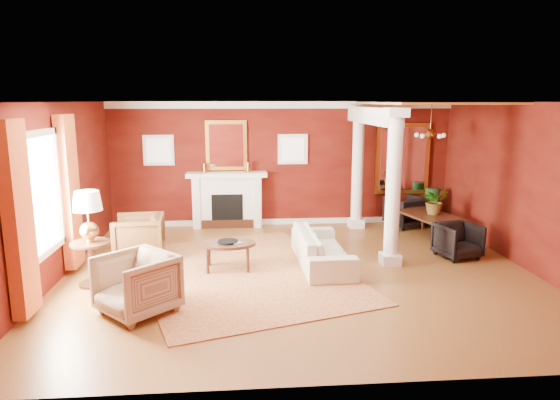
{
  "coord_description": "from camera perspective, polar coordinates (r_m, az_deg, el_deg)",
  "views": [
    {
      "loc": [
        -0.99,
        -8.17,
        2.93
      ],
      "look_at": [
        -0.28,
        0.67,
        1.15
      ],
      "focal_mm": 32.0,
      "sensor_mm": 36.0,
      "label": 1
    }
  ],
  "objects": [
    {
      "name": "overmantel_mirror",
      "position": [
        11.67,
        -6.16,
        6.22
      ],
      "size": [
        0.95,
        0.07,
        1.15
      ],
      "color": "gold",
      "rests_on": "fireplace"
    },
    {
      "name": "crown_trim",
      "position": [
        11.67,
        0.25,
        10.81
      ],
      "size": [
        8.0,
        0.08,
        0.16
      ],
      "primitive_type": "cube",
      "color": "white",
      "rests_on": "room_shell"
    },
    {
      "name": "header_beam",
      "position": [
        10.43,
        10.48,
        9.46
      ],
      "size": [
        0.3,
        3.2,
        0.32
      ],
      "primitive_type": "cube",
      "color": "white",
      "rests_on": "column_front"
    },
    {
      "name": "potted_plant",
      "position": [
        11.03,
        17.35,
        1.21
      ],
      "size": [
        0.69,
        0.73,
        0.47
      ],
      "primitive_type": "imported",
      "rotation": [
        0.0,
        0.0,
        0.29
      ],
      "color": "#26591E",
      "rests_on": "dining_table"
    },
    {
      "name": "dining_table",
      "position": [
        11.16,
        16.78,
        -2.11
      ],
      "size": [
        0.91,
        1.62,
        0.85
      ],
      "primitive_type": "imported",
      "rotation": [
        0.0,
        0.0,
        1.83
      ],
      "color": "black",
      "rests_on": "ground"
    },
    {
      "name": "dining_chair_near",
      "position": [
        10.0,
        19.67,
        -4.22
      ],
      "size": [
        0.85,
        0.82,
        0.72
      ],
      "primitive_type": "imported",
      "rotation": [
        0.0,
        0.0,
        0.26
      ],
      "color": "black",
      "rests_on": "ground"
    },
    {
      "name": "chandelier",
      "position": [
        10.72,
        16.8,
        7.23
      ],
      "size": [
        0.6,
        0.62,
        0.75
      ],
      "color": "#A16C32",
      "rests_on": "room_shell"
    },
    {
      "name": "side_table",
      "position": [
        8.41,
        -21.02,
        -2.38
      ],
      "size": [
        0.62,
        0.62,
        1.54
      ],
      "rotation": [
        0.0,
        0.0,
        -0.36
      ],
      "color": "black",
      "rests_on": "ground"
    },
    {
      "name": "fireplace",
      "position": [
        11.71,
        -6.05,
        0.04
      ],
      "size": [
        1.85,
        0.42,
        1.29
      ],
      "color": "white",
      "rests_on": "ground"
    },
    {
      "name": "sofa",
      "position": [
        9.01,
        4.87,
        -4.87
      ],
      "size": [
        0.69,
        2.16,
        0.84
      ],
      "primitive_type": "imported",
      "rotation": [
        0.0,
        0.0,
        1.6
      ],
      "color": "beige",
      "rests_on": "ground"
    },
    {
      "name": "room_shell",
      "position": [
        8.28,
        2.28,
        5.02
      ],
      "size": [
        8.04,
        7.04,
        2.92
      ],
      "color": "#611A0D",
      "rests_on": "ground"
    },
    {
      "name": "left_window",
      "position": [
        8.25,
        -25.16,
        -0.26
      ],
      "size": [
        0.21,
        2.55,
        2.6
      ],
      "color": "white",
      "rests_on": "room_shell"
    },
    {
      "name": "flank_window_left",
      "position": [
        11.83,
        -13.71,
        5.55
      ],
      "size": [
        0.7,
        0.07,
        0.7
      ],
      "color": "white",
      "rests_on": "room_shell"
    },
    {
      "name": "amber_ceiling",
      "position": [
        10.64,
        16.84,
        10.55
      ],
      "size": [
        2.3,
        3.4,
        0.04
      ],
      "primitive_type": "cube",
      "color": "gold",
      "rests_on": "room_shell"
    },
    {
      "name": "column_front",
      "position": [
        9.01,
        12.82,
        1.47
      ],
      "size": [
        0.36,
        0.36,
        2.8
      ],
      "color": "white",
      "rests_on": "ground"
    },
    {
      "name": "coffee_book",
      "position": [
        8.66,
        -5.65,
        -4.26
      ],
      "size": [
        0.15,
        0.09,
        0.22
      ],
      "primitive_type": "imported",
      "rotation": [
        0.0,
        0.0,
        0.48
      ],
      "color": "black",
      "rests_on": "coffee_table"
    },
    {
      "name": "flank_window_right",
      "position": [
        11.75,
        1.46,
        5.83
      ],
      "size": [
        0.7,
        0.07,
        0.7
      ],
      "color": "white",
      "rests_on": "room_shell"
    },
    {
      "name": "ground",
      "position": [
        8.73,
        2.18,
        -8.25
      ],
      "size": [
        8.0,
        8.0,
        0.0
      ],
      "primitive_type": "plane",
      "color": "brown",
      "rests_on": "ground"
    },
    {
      "name": "armchair_stripe",
      "position": [
        7.25,
        -16.09,
        -8.94
      ],
      "size": [
        1.25,
        1.25,
        0.94
      ],
      "primitive_type": "imported",
      "rotation": [
        0.0,
        0.0,
        -0.8
      ],
      "color": "tan",
      "rests_on": "ground"
    },
    {
      "name": "green_urn",
      "position": [
        12.29,
        16.93,
        -1.21
      ],
      "size": [
        0.39,
        0.39,
        0.92
      ],
      "color": "#123917",
      "rests_on": "ground"
    },
    {
      "name": "dining_chair_far",
      "position": [
        12.09,
        14.12,
        -1.12
      ],
      "size": [
        0.96,
        0.93,
        0.78
      ],
      "primitive_type": "imported",
      "rotation": [
        0.0,
        0.0,
        3.49
      ],
      "color": "black",
      "rests_on": "ground"
    },
    {
      "name": "base_trim",
      "position": [
        12.02,
        0.24,
        -2.47
      ],
      "size": [
        8.0,
        0.08,
        0.12
      ],
      "primitive_type": "cube",
      "color": "white",
      "rests_on": "ground"
    },
    {
      "name": "column_back",
      "position": [
        11.59,
        8.87,
        3.76
      ],
      "size": [
        0.36,
        0.36,
        2.8
      ],
      "color": "white",
      "rests_on": "ground"
    },
    {
      "name": "dining_mirror",
      "position": [
        12.33,
        13.84,
        4.6
      ],
      "size": [
        1.3,
        0.07,
        1.7
      ],
      "color": "gold",
      "rests_on": "room_shell"
    },
    {
      "name": "armchair_leopard",
      "position": [
        9.73,
        -15.84,
        -3.83
      ],
      "size": [
        0.89,
        0.94,
        0.91
      ],
      "primitive_type": "imported",
      "rotation": [
        0.0,
        0.0,
        -1.49
      ],
      "color": "black",
      "rests_on": "ground"
    },
    {
      "name": "rug",
      "position": [
        8.72,
        -4.26,
        -8.24
      ],
      "size": [
        4.48,
        5.21,
        0.02
      ],
      "primitive_type": "cube",
      "rotation": [
        0.0,
        0.0,
        0.3
      ],
      "color": "maroon",
      "rests_on": "ground"
    },
    {
      "name": "coffee_table",
      "position": [
        8.76,
        -5.98,
        -5.15
      ],
      "size": [
        0.98,
        0.98,
        0.5
      ],
      "rotation": [
        0.0,
        0.0,
        -0.17
      ],
      "color": "black",
      "rests_on": "ground"
    }
  ]
}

